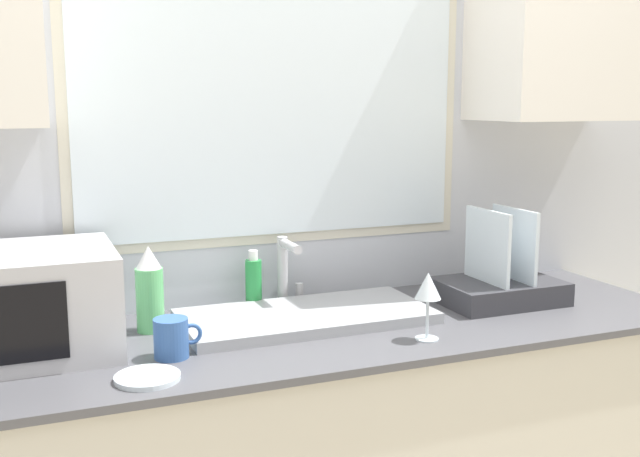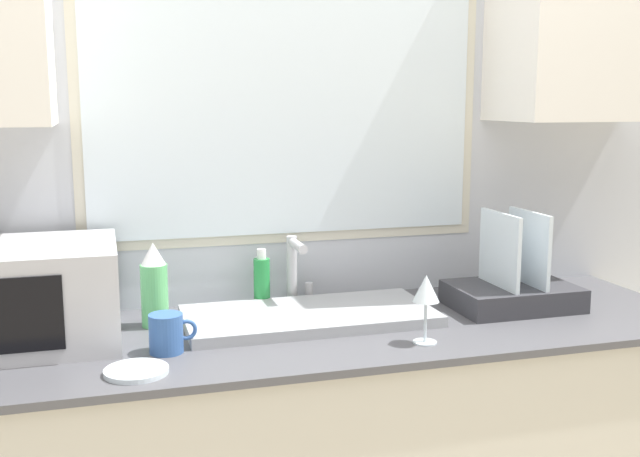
% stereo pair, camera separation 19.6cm
% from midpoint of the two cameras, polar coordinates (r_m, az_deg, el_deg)
% --- Properties ---
extents(wall_back, '(6.00, 0.38, 2.60)m').
position_cam_midpoint_polar(wall_back, '(2.26, -0.04, 6.52)').
color(wall_back, silver).
rests_on(wall_back, ground_plane).
extents(sink_basin, '(0.70, 0.33, 0.03)m').
position_cam_midpoint_polar(sink_basin, '(2.11, 1.95, -6.70)').
color(sink_basin, '#9EA0A5').
rests_on(sink_basin, countertop).
extents(faucet, '(0.08, 0.15, 0.21)m').
position_cam_midpoint_polar(faucet, '(2.25, 0.67, -2.85)').
color(faucet, '#B7B7BC').
rests_on(faucet, countertop).
extents(microwave, '(0.51, 0.39, 0.25)m').
position_cam_midpoint_polar(microwave, '(2.01, -19.71, -4.85)').
color(microwave, '#B2B2B7').
rests_on(microwave, countertop).
extents(dish_rack, '(0.36, 0.25, 0.29)m').
position_cam_midpoint_polar(dish_rack, '(2.33, 16.82, -4.46)').
color(dish_rack, '#333338').
rests_on(dish_rack, countertop).
extents(spray_bottle, '(0.07, 0.07, 0.23)m').
position_cam_midpoint_polar(spray_bottle, '(2.07, -9.89, -4.39)').
color(spray_bottle, '#59B266').
rests_on(spray_bottle, countertop).
extents(soap_bottle, '(0.05, 0.05, 0.18)m').
position_cam_midpoint_polar(soap_bottle, '(2.24, -1.95, -4.08)').
color(soap_bottle, '#268C3F').
rests_on(soap_bottle, countertop).
extents(mug_near_sink, '(0.12, 0.08, 0.10)m').
position_cam_midpoint_polar(mug_near_sink, '(1.87, -8.64, -7.94)').
color(mug_near_sink, '#335999').
rests_on(mug_near_sink, countertop).
extents(wine_glass, '(0.07, 0.07, 0.18)m').
position_cam_midpoint_polar(wine_glass, '(1.93, 11.00, -4.76)').
color(wine_glass, silver).
rests_on(wine_glass, countertop).
extents(small_plate, '(0.15, 0.15, 0.01)m').
position_cam_midpoint_polar(small_plate, '(1.75, -10.69, -10.68)').
color(small_plate, silver).
rests_on(small_plate, countertop).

